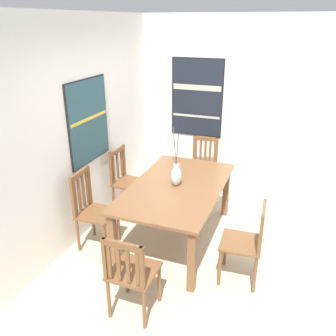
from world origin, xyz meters
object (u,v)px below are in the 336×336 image
(chair_3, at_px, (127,180))
(painting_on_side_wall, at_px, (197,98))
(chair_2, at_px, (247,241))
(chair_1, at_px, (203,166))
(painting_on_back_wall, at_px, (88,121))
(chair_0, at_px, (131,273))
(chair_4, at_px, (92,209))
(centerpiece_vase, at_px, (176,175))
(dining_table, at_px, (177,193))

(chair_3, distance_m, painting_on_side_wall, 1.73)
(chair_2, bearing_deg, chair_1, 28.20)
(painting_on_back_wall, bearing_deg, chair_2, -102.25)
(chair_0, height_order, chair_4, chair_4)
(chair_1, xyz_separation_m, painting_on_back_wall, (-1.32, 1.15, 0.95))
(chair_1, bearing_deg, chair_2, -151.80)
(chair_2, xyz_separation_m, painting_on_back_wall, (0.46, 2.10, 0.96))
(painting_on_side_wall, bearing_deg, chair_3, 153.05)
(chair_4, bearing_deg, chair_3, 0.36)
(chair_1, distance_m, chair_3, 1.25)
(painting_on_back_wall, bearing_deg, chair_0, -137.92)
(painting_on_back_wall, height_order, painting_on_side_wall, painting_on_side_wall)
(centerpiece_vase, distance_m, chair_4, 1.09)
(dining_table, bearing_deg, centerpiece_vase, 92.37)
(chair_2, height_order, chair_3, chair_3)
(chair_2, xyz_separation_m, chair_3, (0.90, 1.85, 0.01))
(chair_3, distance_m, painting_on_back_wall, 1.09)
(painting_on_back_wall, bearing_deg, centerpiece_vase, -90.16)
(chair_2, xyz_separation_m, chair_4, (-0.02, 1.84, 0.02))
(chair_0, distance_m, chair_4, 1.26)
(dining_table, relative_size, chair_3, 1.92)
(centerpiece_vase, relative_size, chair_0, 0.78)
(chair_2, distance_m, painting_on_side_wall, 2.67)
(painting_on_back_wall, distance_m, painting_on_side_wall, 1.94)
(chair_3, distance_m, chair_4, 0.92)
(painting_on_side_wall, bearing_deg, chair_0, -174.53)
(dining_table, relative_size, chair_4, 1.85)
(chair_3, xyz_separation_m, chair_4, (-0.92, -0.01, 0.02))
(centerpiece_vase, height_order, chair_4, centerpiece_vase)
(centerpiece_vase, distance_m, chair_2, 1.13)
(chair_0, bearing_deg, chair_4, 47.76)
(chair_3, bearing_deg, painting_on_back_wall, 150.34)
(chair_0, relative_size, chair_2, 0.99)
(painting_on_side_wall, bearing_deg, chair_4, 163.71)
(centerpiece_vase, height_order, painting_on_back_wall, painting_on_back_wall)
(chair_0, relative_size, chair_3, 0.95)
(centerpiece_vase, xyz_separation_m, chair_0, (-1.32, -0.03, -0.42))
(dining_table, bearing_deg, painting_on_side_wall, 9.03)
(centerpiece_vase, distance_m, chair_0, 1.38)
(chair_0, height_order, painting_on_back_wall, painting_on_back_wall)
(painting_on_back_wall, relative_size, painting_on_side_wall, 0.85)
(centerpiece_vase, bearing_deg, painting_on_back_wall, 89.84)
(chair_3, xyz_separation_m, painting_on_back_wall, (-0.45, 0.25, 0.96))
(dining_table, xyz_separation_m, painting_on_side_wall, (1.72, 0.27, 0.80))
(chair_0, distance_m, chair_3, 2.00)
(chair_4, bearing_deg, chair_1, -26.43)
(centerpiece_vase, relative_size, chair_1, 0.75)
(chair_0, distance_m, chair_1, 2.64)
(chair_4, xyz_separation_m, painting_on_back_wall, (0.47, 0.26, 0.94))
(chair_1, distance_m, chair_2, 2.02)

